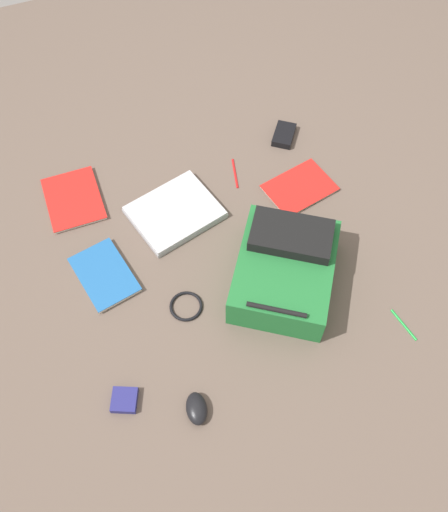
{
  "coord_description": "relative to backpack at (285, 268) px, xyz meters",
  "views": [
    {
      "loc": [
        0.38,
        1.0,
        1.78
      ],
      "look_at": [
        -0.01,
        -0.0,
        0.02
      ],
      "focal_mm": 39.82,
      "sensor_mm": 36.0,
      "label": 1
    }
  ],
  "objects": [
    {
      "name": "pen_blue",
      "position": [
        -0.31,
        0.31,
        -0.07
      ],
      "size": [
        0.03,
        0.13,
        0.01
      ],
      "primitive_type": "cylinder",
      "rotation": [
        1.57,
        0.0,
        0.17
      ],
      "color": "#198C33",
      "rests_on": "ground_plane"
    },
    {
      "name": "ground_plane",
      "position": [
        0.17,
        -0.15,
        -0.08
      ],
      "size": [
        3.55,
        3.55,
        0.0
      ],
      "primitive_type": "plane",
      "color": "brown"
    },
    {
      "name": "book_manual",
      "position": [
        -0.23,
        -0.35,
        -0.07
      ],
      "size": [
        0.29,
        0.24,
        0.01
      ],
      "color": "silver",
      "rests_on": "ground_plane"
    },
    {
      "name": "power_brick",
      "position": [
        -0.28,
        -0.62,
        -0.06
      ],
      "size": [
        0.14,
        0.15,
        0.03
      ],
      "primitive_type": "cube",
      "rotation": [
        0.0,
        0.0,
        2.5
      ],
      "color": "black",
      "rests_on": "ground_plane"
    },
    {
      "name": "pen_black",
      "position": [
        -0.02,
        -0.51,
        -0.07
      ],
      "size": [
        0.04,
        0.15,
        0.01
      ],
      "primitive_type": "cylinder",
      "rotation": [
        1.57,
        0.0,
        -0.24
      ],
      "color": "red",
      "rests_on": "ground_plane"
    },
    {
      "name": "laptop",
      "position": [
        0.27,
        -0.41,
        -0.06
      ],
      "size": [
        0.37,
        0.33,
        0.03
      ],
      "color": "#929296",
      "rests_on": "ground_plane"
    },
    {
      "name": "book_red",
      "position": [
        0.59,
        -0.24,
        -0.07
      ],
      "size": [
        0.22,
        0.29,
        0.02
      ],
      "color": "silver",
      "rests_on": "ground_plane"
    },
    {
      "name": "book_comic",
      "position": [
        0.62,
        -0.61,
        -0.07
      ],
      "size": [
        0.21,
        0.27,
        0.02
      ],
      "color": "silver",
      "rests_on": "ground_plane"
    },
    {
      "name": "earbud_pouch",
      "position": [
        0.65,
        0.23,
        -0.07
      ],
      "size": [
        0.1,
        0.1,
        0.03
      ],
      "primitive_type": "cube",
      "rotation": [
        0.0,
        0.0,
        4.3
      ],
      "color": "navy",
      "rests_on": "ground_plane"
    },
    {
      "name": "cable_coil",
      "position": [
        0.36,
        -0.02,
        -0.07
      ],
      "size": [
        0.12,
        0.12,
        0.01
      ],
      "primitive_type": "torus",
      "color": "black",
      "rests_on": "ground_plane"
    },
    {
      "name": "backpack",
      "position": [
        0.0,
        0.0,
        0.0
      ],
      "size": [
        0.5,
        0.52,
        0.18
      ],
      "color": "#1E662D",
      "rests_on": "ground_plane"
    },
    {
      "name": "computer_mouse",
      "position": [
        0.45,
        0.34,
        -0.06
      ],
      "size": [
        0.08,
        0.12,
        0.04
      ],
      "primitive_type": "ellipsoid",
      "rotation": [
        0.0,
        0.0,
        -0.17
      ],
      "color": "black",
      "rests_on": "ground_plane"
    }
  ]
}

